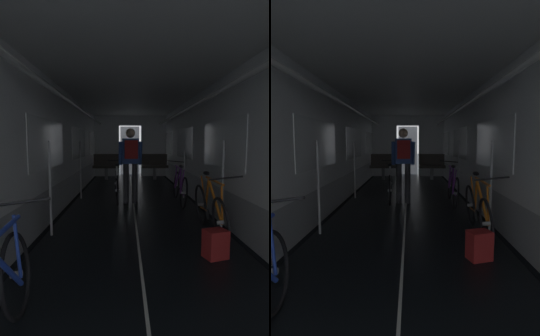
{
  "view_description": "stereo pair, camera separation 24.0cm",
  "coord_description": "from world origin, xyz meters",
  "views": [
    {
      "loc": [
        -0.16,
        -1.77,
        1.37
      ],
      "look_at": [
        0.0,
        3.34,
        0.88
      ],
      "focal_mm": 28.41,
      "sensor_mm": 36.0,
      "label": 1
    },
    {
      "loc": [
        0.08,
        -1.77,
        1.37
      ],
      "look_at": [
        0.0,
        3.34,
        0.88
      ],
      "focal_mm": 28.41,
      "sensor_mm": 36.0,
      "label": 2
    }
  ],
  "objects": [
    {
      "name": "ground_plane",
      "position": [
        0.0,
        0.0,
        0.0
      ],
      "size": [
        60.0,
        60.0,
        0.0
      ],
      "primitive_type": "plane",
      "color": "black"
    },
    {
      "name": "train_car_shell",
      "position": [
        -0.0,
        3.6,
        1.7
      ],
      "size": [
        3.14,
        12.34,
        2.57
      ],
      "color": "black",
      "rests_on": "ground"
    },
    {
      "name": "bench_seat_far_left",
      "position": [
        -0.9,
        8.07,
        0.57
      ],
      "size": [
        0.98,
        0.51,
        0.95
      ],
      "color": "gray",
      "rests_on": "ground"
    },
    {
      "name": "bench_seat_far_right",
      "position": [
        0.9,
        8.07,
        0.57
      ],
      "size": [
        0.98,
        0.51,
        0.95
      ],
      "color": "gray",
      "rests_on": "ground"
    },
    {
      "name": "bicycle_purple",
      "position": [
        1.04,
        4.1,
        0.38
      ],
      "size": [
        0.44,
        1.69,
        0.95
      ],
      "color": "black",
      "rests_on": "ground"
    },
    {
      "name": "bicycle_orange",
      "position": [
        1.08,
        2.09,
        0.38
      ],
      "size": [
        0.44,
        1.69,
        0.95
      ],
      "color": "black",
      "rests_on": "ground"
    },
    {
      "name": "person_cyclist_aisle",
      "position": [
        -0.06,
        4.16,
        1.02
      ],
      "size": [
        0.54,
        0.4,
        1.69
      ],
      "color": "#2D2D33",
      "rests_on": "ground"
    },
    {
      "name": "bicycle_white_in_aisle",
      "position": [
        -0.38,
        4.43,
        0.38
      ],
      "size": [
        0.44,
        1.69,
        0.93
      ],
      "color": "black",
      "rests_on": "ground"
    },
    {
      "name": "backpack_on_floor",
      "position": [
        0.9,
        1.26,
        0.17
      ],
      "size": [
        0.31,
        0.27,
        0.34
      ],
      "primitive_type": "cube",
      "rotation": [
        0.0,
        0.0,
        0.31
      ],
      "color": "maroon",
      "rests_on": "ground"
    }
  ]
}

